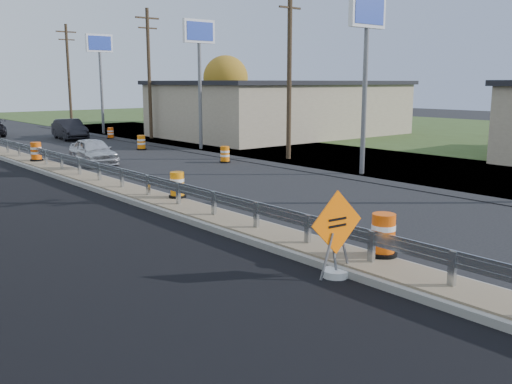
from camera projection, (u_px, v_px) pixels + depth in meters
ground at (214, 222)px, 17.31m from camera, size 140.00×140.00×0.00m
grass_verge_far at (456, 137)px, 43.72m from camera, size 40.00×120.00×0.03m
median at (100, 183)px, 23.31m from camera, size 1.60×55.00×0.23m
guardrail at (89, 165)px, 23.95m from camera, size 0.10×46.15×0.72m
retail_building_near at (281, 108)px, 45.18m from camera, size 18.50×12.50×4.27m
pylon_sign_south at (367, 28)px, 24.95m from camera, size 2.20×0.30×7.90m
pylon_sign_mid at (199, 44)px, 34.74m from camera, size 2.20×0.30×7.90m
pylon_sign_north at (100, 52)px, 45.29m from camera, size 2.20×0.30×7.90m
utility_pole_smid at (289, 67)px, 30.39m from camera, size 1.90×0.26×9.40m
utility_pole_nmid at (149, 71)px, 41.69m from camera, size 1.90×0.26×9.40m
utility_pole_north at (69, 74)px, 52.99m from camera, size 1.90×0.26×9.40m
tree_far_yellow at (226, 78)px, 58.43m from camera, size 4.62×4.62×6.86m
caution_sign at (336, 255)px, 12.31m from camera, size 1.39×0.58×1.92m
barrel_median_near at (383, 236)px, 13.08m from camera, size 0.67×0.67×0.99m
barrel_median_mid at (177, 185)px, 19.74m from camera, size 0.61×0.61×0.89m
barrel_median_far at (36, 152)px, 28.92m from camera, size 0.65×0.65×0.95m
barrel_shoulder_near at (225, 155)px, 29.95m from camera, size 0.59×0.59×0.86m
barrel_shoulder_mid at (141, 143)px, 35.58m from camera, size 0.62×0.62×0.91m
barrel_shoulder_far at (111, 133)px, 42.63m from camera, size 0.57×0.57×0.83m
car_silver at (93, 151)px, 29.23m from camera, size 1.91×4.06×1.34m
car_dark_mid at (70, 129)px, 42.01m from camera, size 2.08×4.66×1.49m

